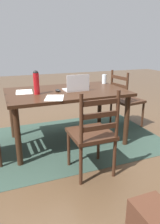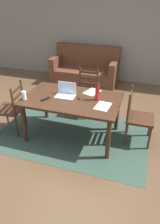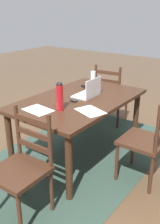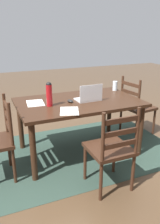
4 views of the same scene
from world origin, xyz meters
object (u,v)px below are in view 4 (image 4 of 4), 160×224
(water_bottle, at_px, (49,94))
(tv_remote, at_px, (99,94))
(chair_left_near, at_px, (136,107))
(computer_mouse, at_px, (70,101))
(dining_table, at_px, (79,107))
(drinking_glass, at_px, (115,86))
(laptop, at_px, (89,97))
(chair_far_head, at_px, (111,150))

(water_bottle, relative_size, tv_remote, 1.76)
(chair_left_near, height_order, computer_mouse, chair_left_near)
(dining_table, relative_size, water_bottle, 5.36)
(water_bottle, xyz_separation_m, computer_mouse, (-0.29, -0.04, -0.14))
(dining_table, xyz_separation_m, computer_mouse, (0.13, 0.02, 0.10))
(chair_left_near, bearing_deg, drinking_glass, -14.10)
(dining_table, xyz_separation_m, drinking_glass, (-0.73, -0.28, 0.16))
(chair_left_near, bearing_deg, water_bottle, 9.59)
(chair_left_near, bearing_deg, laptop, 14.38)
(dining_table, xyz_separation_m, laptop, (-0.13, 0.06, 0.15))
(drinking_glass, distance_m, computer_mouse, 0.91)
(chair_left_near, xyz_separation_m, computer_mouse, (1.22, 0.21, 0.31))
(dining_table, height_order, chair_left_near, chair_left_near)
(dining_table, relative_size, computer_mouse, 16.06)
(dining_table, distance_m, chair_far_head, 0.89)
(laptop, xyz_separation_m, tv_remote, (-0.27, -0.24, -0.05))
(laptop, bearing_deg, chair_far_head, 81.16)
(drinking_glass, bearing_deg, computer_mouse, 19.57)
(water_bottle, distance_m, computer_mouse, 0.32)
(dining_table, relative_size, chair_far_head, 1.69)
(water_bottle, bearing_deg, chair_far_head, 117.29)
(computer_mouse, relative_size, tv_remote, 0.59)
(chair_far_head, relative_size, computer_mouse, 9.50)
(chair_left_near, relative_size, chair_far_head, 1.00)
(tv_remote, bearing_deg, chair_left_near, 25.63)
(tv_remote, bearing_deg, water_bottle, -138.10)
(chair_far_head, distance_m, computer_mouse, 0.91)
(dining_table, distance_m, water_bottle, 0.48)
(chair_far_head, distance_m, laptop, 0.89)
(laptop, relative_size, water_bottle, 1.08)
(dining_table, relative_size, chair_left_near, 1.69)
(dining_table, height_order, computer_mouse, computer_mouse)
(chair_left_near, bearing_deg, tv_remote, 0.68)
(laptop, bearing_deg, tv_remote, -138.23)
(dining_table, bearing_deg, tv_remote, -154.99)
(chair_far_head, bearing_deg, computer_mouse, -81.37)
(tv_remote, bearing_deg, laptop, -113.28)
(chair_left_near, height_order, laptop, laptop)
(dining_table, bearing_deg, chair_far_head, 90.00)
(laptop, height_order, tv_remote, laptop)
(water_bottle, bearing_deg, dining_table, -171.43)
(dining_table, height_order, chair_far_head, chair_far_head)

